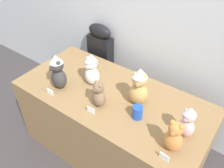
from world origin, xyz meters
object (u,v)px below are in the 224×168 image
Objects in this scene: teddy_bear_snow at (92,70)px; party_cup_blue at (137,112)px; teddy_bear_charcoal at (58,72)px; teddy_bear_blush at (187,122)px; display_table at (112,124)px; teddy_bear_ginger at (174,137)px; teddy_bear_mocha at (99,95)px; instrument_case at (101,66)px; teddy_bear_honey at (139,87)px.

teddy_bear_snow reaches higher than party_cup_blue.
teddy_bear_blush is at bearing 24.72° from teddy_bear_charcoal.
display_table is at bearing -169.21° from teddy_bear_blush.
teddy_bear_mocha is at bearing 179.32° from teddy_bear_ginger.
teddy_bear_snow reaches higher than instrument_case.
teddy_bear_ginger is (0.65, -0.20, 0.50)m from display_table.
teddy_bear_ginger is at bearing -30.64° from instrument_case.
teddy_bear_ginger is at bearing -46.59° from teddy_bear_honey.
party_cup_blue is (0.31, -0.10, 0.43)m from display_table.
display_table is 0.78m from instrument_case.
teddy_bear_blush reaches higher than party_cup_blue.
instrument_case reaches higher than teddy_bear_ginger.
teddy_bear_mocha is at bearing 20.19° from teddy_bear_charcoal.
teddy_bear_ginger is (1.08, -0.02, -0.04)m from teddy_bear_charcoal.
teddy_bear_snow reaches higher than teddy_bear_mocha.
teddy_bear_charcoal is (0.11, -0.71, 0.39)m from instrument_case.
teddy_bear_charcoal is at bearing -178.06° from teddy_bear_ginger.
teddy_bear_blush is at bearing 85.12° from teddy_bear_ginger.
party_cup_blue is (0.74, 0.09, -0.11)m from teddy_bear_charcoal.
display_table is at bearing 165.52° from teddy_bear_ginger.
teddy_bear_snow is 0.57m from party_cup_blue.
teddy_bear_snow is at bearing 167.17° from teddy_bear_honey.
teddy_bear_mocha is at bearing -51.31° from instrument_case.
teddy_bear_honey is at bearing 11.70° from display_table.
teddy_bear_charcoal is 1.25× the size of teddy_bear_blush.
instrument_case is 0.94m from teddy_bear_mocha.
teddy_bear_mocha is at bearing -168.50° from party_cup_blue.
teddy_bear_honey is at bearing 60.39° from teddy_bear_mocha.
teddy_bear_honey is 1.04× the size of teddy_bear_charcoal.
party_cup_blue is (0.32, 0.07, -0.05)m from teddy_bear_mocha.
teddy_bear_ginger is 0.96× the size of teddy_bear_blush.
teddy_bear_snow is 0.90× the size of teddy_bear_honey.
party_cup_blue is at bearing -156.88° from teddy_bear_blush.
teddy_bear_snow is 1.31× the size of teddy_bear_mocha.
teddy_bear_ginger is 0.36m from party_cup_blue.
instrument_case is 3.40× the size of teddy_bear_snow.
teddy_bear_charcoal reaches higher than party_cup_blue.
party_cup_blue is at bearing 165.20° from teddy_bear_ginger.
teddy_bear_honey is 0.45m from teddy_bear_blush.
teddy_bear_ginger reaches higher than party_cup_blue.
teddy_bear_snow is (-0.24, 0.02, 0.53)m from display_table.
teddy_bear_snow is at bearing 167.53° from party_cup_blue.
teddy_bear_honey reaches higher than teddy_bear_ginger.
teddy_bear_blush is 0.37m from party_cup_blue.
party_cup_blue is (-0.34, 0.11, -0.06)m from teddy_bear_ginger.
teddy_bear_honey reaches higher than instrument_case.
teddy_bear_honey reaches higher than display_table.
instrument_case is 1.10m from party_cup_blue.
teddy_bear_mocha is at bearing -94.31° from display_table.
teddy_bear_blush reaches higher than display_table.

